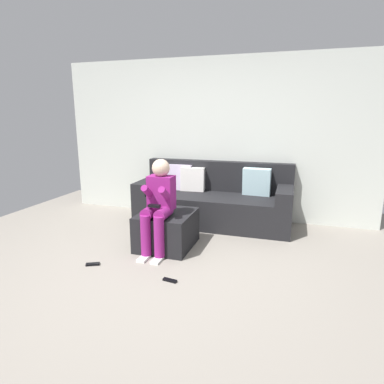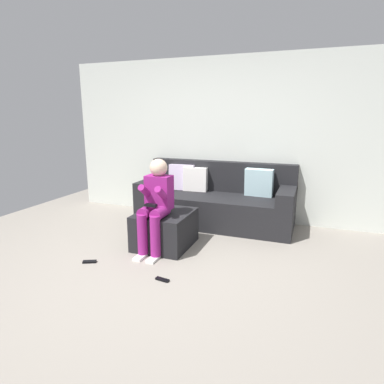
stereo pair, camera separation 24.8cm
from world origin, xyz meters
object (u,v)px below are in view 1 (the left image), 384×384
(ottoman, at_px, (167,230))
(remote_near_ottoman, at_px, (170,280))
(remote_by_storage_bin, at_px, (93,264))
(couch_sectional, at_px, (214,202))
(person_seated, at_px, (158,203))

(ottoman, xyz_separation_m, remote_near_ottoman, (0.36, -0.84, -0.21))
(ottoman, height_order, remote_by_storage_bin, ottoman)
(ottoman, bearing_deg, remote_near_ottoman, -66.61)
(ottoman, bearing_deg, couch_sectional, 72.85)
(person_seated, bearing_deg, remote_by_storage_bin, -134.89)
(couch_sectional, distance_m, remote_by_storage_bin, 2.09)
(ottoman, xyz_separation_m, remote_by_storage_bin, (-0.59, -0.76, -0.21))
(remote_near_ottoman, relative_size, remote_by_storage_bin, 1.00)
(person_seated, bearing_deg, ottoman, 82.93)
(couch_sectional, bearing_deg, person_seated, -105.70)
(couch_sectional, bearing_deg, remote_near_ottoman, -89.21)
(ottoman, height_order, remote_near_ottoman, ottoman)
(couch_sectional, relative_size, person_seated, 2.06)
(couch_sectional, relative_size, ottoman, 3.19)
(person_seated, xyz_separation_m, remote_by_storage_bin, (-0.56, -0.56, -0.61))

